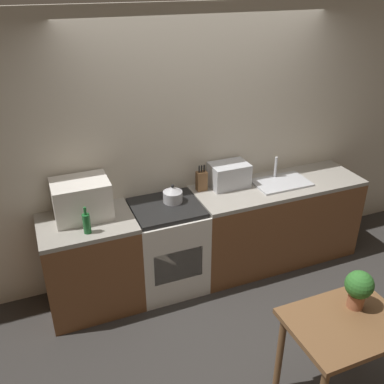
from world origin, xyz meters
name	(u,v)px	position (x,y,z in m)	size (l,w,h in m)	color
ground_plane	(247,322)	(0.00, 0.00, 0.00)	(16.00, 16.00, 0.00)	#33302D
wall_back	(199,146)	(0.00, 1.12, 1.30)	(10.00, 0.06, 2.60)	beige
counter_left_run	(91,264)	(-1.21, 0.78, 0.45)	(0.82, 0.62, 0.90)	brown
counter_right_run	(275,222)	(0.74, 0.78, 0.45)	(1.77, 0.62, 0.90)	brown
stove_range	(168,247)	(-0.47, 0.78, 0.45)	(0.65, 0.62, 0.90)	silver
kettle	(173,194)	(-0.39, 0.84, 0.98)	(0.18, 0.18, 0.18)	#B7B7BC
microwave	(82,199)	(-1.21, 0.89, 1.07)	(0.48, 0.37, 0.34)	silver
bottle	(87,223)	(-1.22, 0.60, 0.99)	(0.06, 0.06, 0.24)	#1E662D
knife_block	(202,181)	(-0.05, 0.96, 1.00)	(0.10, 0.07, 0.26)	brown
toaster_oven	(229,175)	(0.24, 0.94, 1.02)	(0.38, 0.26, 0.24)	silver
sink_basin	(281,182)	(0.76, 0.79, 0.91)	(0.56, 0.36, 0.24)	silver
dining_table	(344,336)	(0.19, -0.92, 0.64)	(0.77, 0.58, 0.78)	brown
potted_plant	(359,287)	(0.34, -0.82, 0.94)	(0.19, 0.19, 0.28)	#9E5B3D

